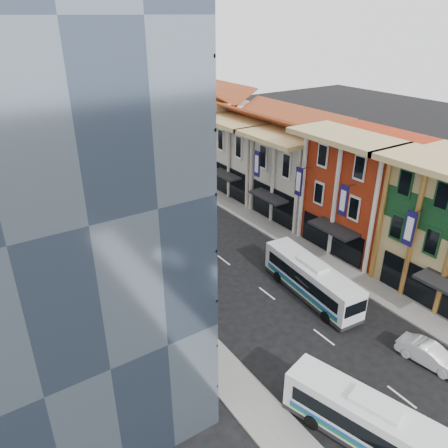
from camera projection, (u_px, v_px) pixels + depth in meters
ground at (415, 407)px, 27.68m from camera, size 200.00×200.00×0.00m
sidewalk_right at (287, 238)px, 48.37m from camera, size 3.00×90.00×0.15m
sidewalk_left at (146, 286)px, 39.89m from camera, size 3.00×90.00×0.15m
shophouse_red at (364, 192)px, 44.78m from camera, size 8.00×10.00×12.00m
shophouse_cream_near at (300, 175)px, 52.33m from camera, size 8.00×9.00×10.00m
shophouse_cream_mid at (254, 157)px, 59.08m from camera, size 8.00×9.00×10.00m
shophouse_cream_far at (213, 137)px, 66.72m from camera, size 8.00×12.00×11.00m
office_tower at (21, 149)px, 26.90m from camera, size 12.00×26.00×30.00m
office_block_far at (3, 169)px, 48.11m from camera, size 10.00×18.00×14.00m
bus_left_near at (372, 424)px, 24.59m from camera, size 5.18×10.69×3.34m
bus_left_far at (177, 228)px, 46.30m from camera, size 7.03×12.46×3.93m
bus_right at (311, 279)px, 37.91m from camera, size 3.50×10.98×3.46m
sedan_right at (430, 355)px, 30.86m from camera, size 2.23×4.72×1.50m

